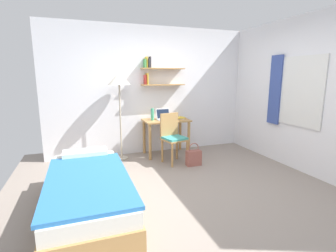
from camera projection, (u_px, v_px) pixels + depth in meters
name	position (u px, v px, depth m)	size (l,w,h in m)	color
ground_plane	(195.00, 189.00, 3.65)	(5.28, 5.28, 0.00)	gray
wall_back	(154.00, 91.00, 5.27)	(4.40, 0.27, 2.60)	white
wall_right	(309.00, 95.00, 4.08)	(0.10, 4.40, 2.60)	white
bed	(89.00, 193.00, 3.01)	(0.90, 2.03, 0.54)	#B2844C
desk	(166.00, 127.00, 5.16)	(0.91, 0.56, 0.74)	#B2844C
desk_chair	(173.00, 136.00, 4.70)	(0.49, 0.48, 0.93)	#B2844C
standing_lamp	(119.00, 83.00, 4.70)	(0.42, 0.42, 1.67)	#B2A893
laptop	(164.00, 117.00, 5.13)	(0.30, 0.24, 0.22)	#B7BABF
water_bottle	(152.00, 114.00, 5.02)	(0.06, 0.06, 0.24)	#42A87F
book_stack	(180.00, 118.00, 5.19)	(0.18, 0.21, 0.04)	silver
handbag	(194.00, 157.00, 4.59)	(0.27, 0.13, 0.42)	#99564C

